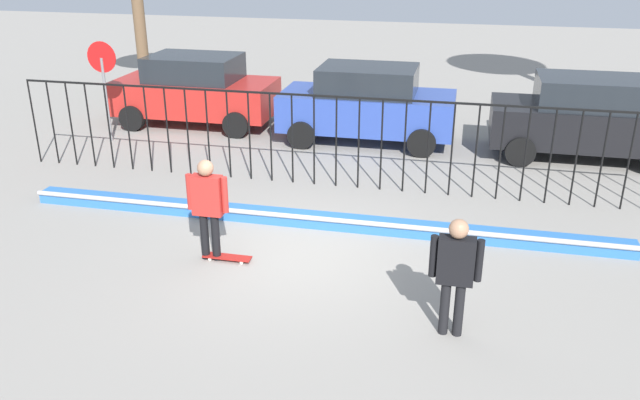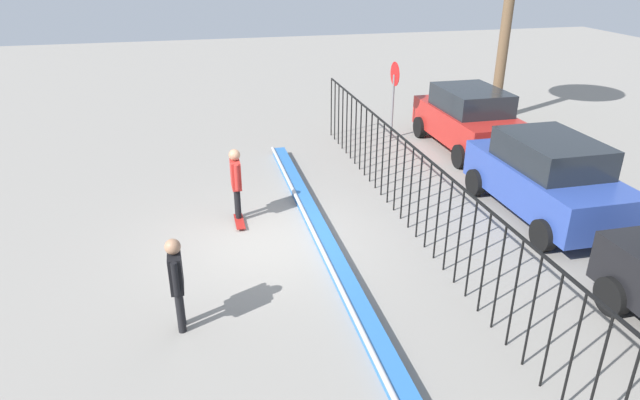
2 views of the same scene
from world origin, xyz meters
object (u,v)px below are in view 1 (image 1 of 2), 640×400
(parked_car_blue, at_px, (367,104))
(skateboard, at_px, (227,257))
(camera_operator, at_px, (455,267))
(skateboarder, at_px, (208,201))
(parked_car_red, at_px, (196,90))
(stop_sign, at_px, (104,78))
(parked_car_black, at_px, (587,117))

(parked_car_blue, bearing_deg, skateboard, -100.34)
(camera_operator, bearing_deg, skateboarder, 35.92)
(parked_car_blue, bearing_deg, parked_car_red, 173.41)
(parked_car_red, bearing_deg, parked_car_blue, -6.07)
(skateboarder, relative_size, skateboard, 2.13)
(camera_operator, xyz_separation_m, parked_car_blue, (-2.44, 8.27, -0.03))
(stop_sign, bearing_deg, skateboarder, -48.49)
(skateboarder, xyz_separation_m, parked_car_red, (-3.34, 7.45, -0.05))
(skateboard, bearing_deg, stop_sign, 115.03)
(parked_car_blue, distance_m, parked_car_black, 5.16)
(skateboard, height_order, parked_car_black, parked_car_black)
(skateboarder, height_order, parked_car_black, parked_car_black)
(skateboard, distance_m, parked_car_blue, 7.11)
(camera_operator, distance_m, parked_car_blue, 8.62)
(camera_operator, bearing_deg, stop_sign, 16.68)
(parked_car_black, bearing_deg, skateboard, -129.09)
(stop_sign, bearing_deg, skateboard, -46.97)
(parked_car_blue, bearing_deg, camera_operator, -74.25)
(skateboard, distance_m, parked_car_black, 9.35)
(parked_car_red, distance_m, parked_car_black, 9.98)
(skateboarder, relative_size, parked_car_red, 0.40)
(skateboarder, height_order, camera_operator, skateboarder)
(skateboard, height_order, parked_car_blue, parked_car_blue)
(skateboarder, xyz_separation_m, parked_car_black, (6.62, 6.80, -0.05))
(parked_car_red, bearing_deg, parked_car_black, -3.87)
(parked_car_black, bearing_deg, stop_sign, -169.85)
(skateboarder, distance_m, parked_car_red, 8.16)
(parked_car_black, xyz_separation_m, stop_sign, (-11.52, -1.26, 0.64))
(camera_operator, relative_size, stop_sign, 0.67)
(skateboarder, distance_m, camera_operator, 4.11)
(skateboard, xyz_separation_m, parked_car_black, (6.34, 6.81, 0.91))
(camera_operator, bearing_deg, parked_car_red, 4.16)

